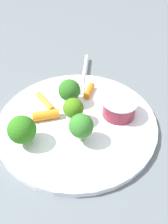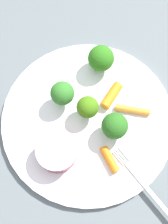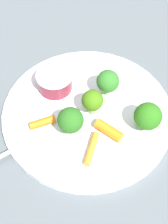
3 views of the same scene
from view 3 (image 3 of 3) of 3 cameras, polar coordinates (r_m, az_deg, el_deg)
The scene contains 11 objects.
ground_plane at distance 0.59m, azimuth 0.56°, elevation -0.56°, with size 2.40×2.40×0.00m, color #576065.
plate at distance 0.59m, azimuth 0.57°, elevation -0.23°, with size 0.30×0.30×0.01m, color white.
sauce_cup at distance 0.61m, azimuth -4.97°, elevation 5.24°, with size 0.06×0.06×0.03m.
broccoli_floret_0 at distance 0.56m, azimuth 1.44°, elevation 1.90°, with size 0.04×0.04×0.05m.
broccoli_floret_1 at distance 0.55m, azimuth 10.76°, elevation -0.73°, with size 0.05×0.05×0.05m.
broccoli_floret_2 at distance 0.54m, azimuth -2.31°, elevation -1.43°, with size 0.04×0.04×0.05m.
broccoli_floret_3 at distance 0.58m, azimuth 4.06°, elevation 5.19°, with size 0.04×0.04×0.05m.
carrot_stick_0 at distance 0.55m, azimuth 4.57°, elevation -2.88°, with size 0.02×0.02×0.05m, color orange.
carrot_stick_1 at distance 0.57m, azimuth -7.06°, elevation -1.76°, with size 0.01×0.01×0.04m, color orange.
carrot_stick_2 at distance 0.54m, azimuth 1.26°, elevation -6.23°, with size 0.01×0.01×0.06m, color orange.
fork at distance 0.55m, azimuth -12.91°, elevation -6.81°, with size 0.02×0.17×0.00m.
Camera 3 is at (-0.27, 0.22, 0.48)m, focal length 54.04 mm.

